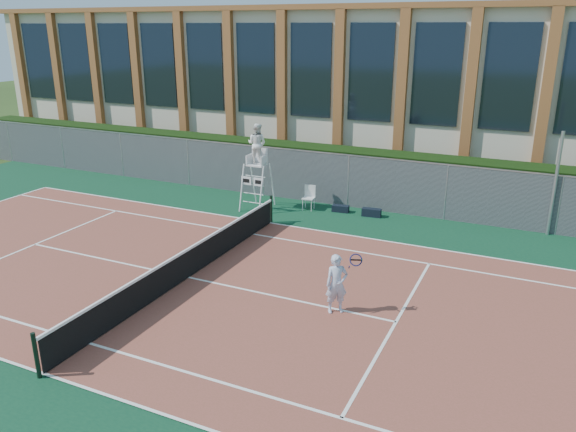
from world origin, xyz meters
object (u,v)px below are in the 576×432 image
at_px(tennis_player, 337,284).
at_px(steel_pole, 555,184).
at_px(plastic_chair, 309,195).
at_px(umpire_chair, 257,146).

bearing_deg(tennis_player, steel_pole, 60.71).
xyz_separation_m(steel_pole, tennis_player, (-4.95, -8.82, -1.06)).
bearing_deg(steel_pole, plastic_chair, -174.42).
relative_size(steel_pole, tennis_player, 2.33).
distance_m(steel_pole, tennis_player, 10.17).
bearing_deg(umpire_chair, steel_pole, 8.46).
bearing_deg(umpire_chair, tennis_player, -49.39).
relative_size(umpire_chair, tennis_player, 2.20).
bearing_deg(tennis_player, plastic_chair, 117.59).
relative_size(plastic_chair, tennis_player, 0.61).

